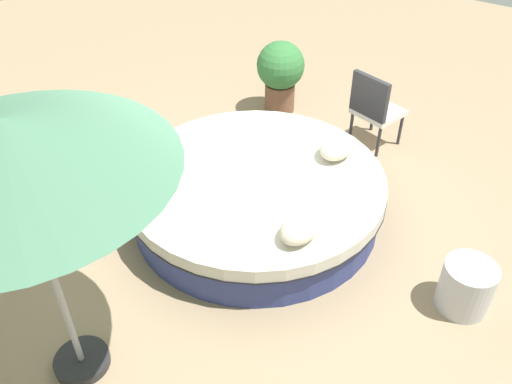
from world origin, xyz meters
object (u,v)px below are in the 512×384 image
at_px(throw_pillow_1, 336,147).
at_px(side_table, 466,287).
at_px(throw_pillow_0, 300,227).
at_px(patio_umbrella, 10,149).
at_px(patio_chair, 374,106).
at_px(planter, 280,72).
at_px(round_bed, 256,195).

bearing_deg(throw_pillow_1, side_table, -114.24).
bearing_deg(throw_pillow_0, patio_umbrella, 152.22).
bearing_deg(patio_chair, planter, -169.37).
height_order(round_bed, side_table, round_bed).
relative_size(patio_umbrella, planter, 2.32).
bearing_deg(planter, side_table, -122.44).
height_order(throw_pillow_1, patio_chair, patio_chair).
relative_size(throw_pillow_0, side_table, 0.97).
bearing_deg(round_bed, side_table, -89.78).
xyz_separation_m(throw_pillow_1, patio_chair, (1.13, 0.07, -0.07)).
bearing_deg(patio_umbrella, planter, 11.22).
bearing_deg(patio_umbrella, throw_pillow_1, -11.43).
distance_m(round_bed, throw_pillow_0, 1.03).
bearing_deg(round_bed, throw_pillow_1, -32.78).
height_order(throw_pillow_0, throw_pillow_1, throw_pillow_1).
height_order(throw_pillow_0, planter, planter).
xyz_separation_m(patio_chair, side_table, (-1.90, -1.77, -0.32)).
distance_m(patio_umbrella, side_table, 3.76).
xyz_separation_m(throw_pillow_0, patio_chair, (2.42, 0.39, -0.06)).
bearing_deg(side_table, patio_umbrella, 134.89).
relative_size(throw_pillow_0, planter, 0.46).
xyz_separation_m(round_bed, side_table, (0.01, -2.20, -0.03)).
bearing_deg(side_table, patio_chair, 43.04).
bearing_deg(side_table, throw_pillow_0, 110.80).
xyz_separation_m(throw_pillow_1, side_table, (-0.77, -1.70, -0.39)).
distance_m(throw_pillow_0, patio_chair, 2.46).
distance_m(round_bed, side_table, 2.20).
bearing_deg(planter, round_bed, -154.14).
distance_m(throw_pillow_0, side_table, 1.53).
distance_m(round_bed, throw_pillow_1, 0.99).
distance_m(patio_umbrella, planter, 4.67).
height_order(throw_pillow_1, planter, planter).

